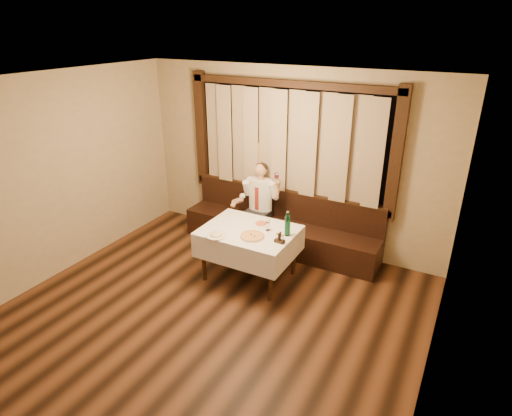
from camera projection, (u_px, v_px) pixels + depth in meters
The scene contains 10 objects.
room at pixel (218, 197), 4.97m from camera, with size 5.01×6.01×2.81m.
banquette at pixel (280, 229), 6.85m from camera, with size 3.20×0.61×0.94m.
dining_table at pixel (249, 236), 5.89m from camera, with size 1.27×0.97×0.76m.
pizza at pixel (252, 236), 5.63m from camera, with size 0.34×0.34×0.04m.
pasta_red at pixel (261, 223), 5.97m from camera, with size 0.25×0.25×0.09m.
pasta_cream at pixel (216, 233), 5.65m from camera, with size 0.28×0.28×0.10m.
green_bottle at pixel (287, 225), 5.63m from camera, with size 0.08×0.08×0.34m.
table_wine_glass at pixel (268, 222), 5.77m from camera, with size 0.07×0.07×0.18m.
cruet_caddy at pixel (280, 239), 5.48m from camera, with size 0.14×0.07×0.14m.
seated_man at pixel (259, 199), 6.74m from camera, with size 0.74×0.55×1.37m.
Camera 1 is at (2.57, -2.87, 3.37)m, focal length 30.00 mm.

